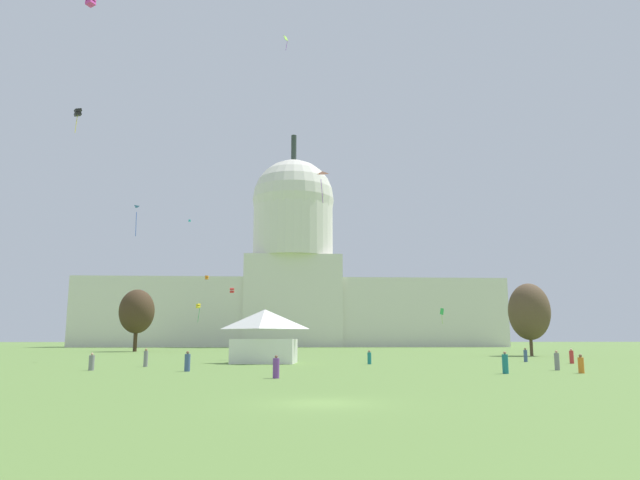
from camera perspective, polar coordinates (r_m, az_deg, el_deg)
The scene contains 28 objects.
ground_plane at distance 26.05m, azimuth 0.33°, elevation -15.67°, with size 800.00×800.00×0.00m, color olive.
capitol_building at distance 190.68m, azimuth -2.68°, elevation -3.85°, with size 135.72×27.03×70.83m.
event_tent at distance 66.36m, azimuth -5.44°, elevation -9.32°, with size 7.86×6.36×5.96m.
tree_west_mid at distance 128.45m, azimuth -17.49°, elevation -6.69°, with size 10.49×10.52×12.86m.
tree_east_near at distance 98.84m, azimuth 19.79°, elevation -6.61°, with size 7.95×7.76×11.39m.
person_orange_near_tree_east at distance 51.84m, azimuth 24.17°, elevation -11.08°, with size 0.63×0.63×1.50m.
person_denim_back_right at distance 51.36m, azimuth -12.85°, elevation -11.58°, with size 0.67×0.67×1.69m.
person_grey_mid_center at distance 72.62m, azimuth -3.16°, elevation -11.13°, with size 0.52×0.52×1.69m.
person_olive_back_center at distance 76.20m, azimuth -6.04°, elevation -11.11°, with size 0.56×0.56×1.47m.
person_teal_edge_east at distance 63.88m, azimuth 4.85°, elevation -11.42°, with size 0.51×0.51×1.49m.
person_denim_aisle_center at distance 73.93m, azimuth 19.47°, elevation -10.61°, with size 0.58×0.58×1.63m.
person_grey_mid_left at distance 60.59m, azimuth -16.68°, elevation -11.03°, with size 0.51×0.51×1.77m.
person_teal_front_center at distance 49.09m, azimuth 17.67°, elevation -11.45°, with size 0.66×0.66×1.73m.
person_red_front_right at distance 70.84m, azimuth 23.39°, elevation -10.44°, with size 0.51×0.51×1.66m.
person_grey_near_tent at distance 55.32m, azimuth -21.45°, elevation -11.10°, with size 0.65×0.65×1.51m.
person_purple_lawn_far_left at distance 41.70m, azimuth -4.32°, elevation -12.37°, with size 0.58×0.58×1.58m.
person_black_deep_crowd at distance 85.11m, azimuth -2.83°, elevation -10.91°, with size 0.49×0.49×1.67m.
person_grey_front_left at distance 55.85m, azimuth 22.17°, elevation -10.92°, with size 0.54×0.54×1.71m.
kite_yellow_low at distance 114.32m, azimuth -11.83°, elevation -6.37°, with size 0.98×0.97×3.58m.
kite_magenta_high at distance 83.69m, azimuth -21.53°, elevation 20.88°, with size 1.29×1.26×1.05m.
kite_pink_mid at distance 84.03m, azimuth 0.23°, elevation 6.32°, with size 1.45×0.96×4.45m.
kite_black_mid at distance 84.50m, azimuth -22.61°, elevation 11.43°, with size 1.15×1.13×3.40m.
kite_red_low at distance 161.50m, azimuth -8.60°, elevation -4.89°, with size 1.11×1.19×1.45m.
kite_cyan_high at distance 170.34m, azimuth -12.64°, elevation 1.85°, with size 0.64×0.61×0.64m.
kite_lime_high at distance 114.06m, azimuth -3.36°, elevation 19.00°, with size 0.88×0.88×2.96m.
kite_green_low at distance 137.30m, azimuth 11.84°, elevation -6.93°, with size 1.13×0.61×3.63m.
kite_blue_mid at distance 78.40m, azimuth -17.73°, elevation 2.87°, with size 1.07×1.22×3.96m.
kite_orange_low at distance 151.42m, azimuth -11.02°, elevation -3.63°, with size 0.89×0.93×0.98m.
Camera 1 is at (-1.71, -25.85, 2.77)m, focal length 32.71 mm.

